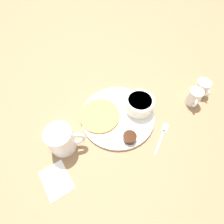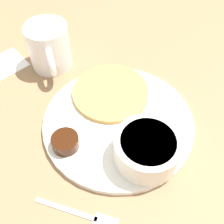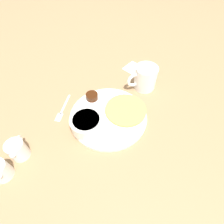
{
  "view_description": "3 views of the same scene",
  "coord_description": "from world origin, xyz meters",
  "px_view_note": "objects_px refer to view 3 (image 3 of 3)",
  "views": [
    {
      "loc": [
        0.29,
        -0.21,
        0.57
      ],
      "look_at": [
        -0.01,
        -0.02,
        0.04
      ],
      "focal_mm": 28.0,
      "sensor_mm": 36.0,
      "label": 1
    },
    {
      "loc": [
        0.21,
        0.22,
        0.43
      ],
      "look_at": [
        0.0,
        -0.01,
        0.03
      ],
      "focal_mm": 45.0,
      "sensor_mm": 36.0,
      "label": 2
    },
    {
      "loc": [
        -0.27,
        0.27,
        0.51
      ],
      "look_at": [
        -0.02,
        -0.0,
        0.05
      ],
      "focal_mm": 28.0,
      "sensor_mm": 36.0,
      "label": 3
    }
  ],
  "objects_px": {
    "creamer_pitcher_near": "(18,150)",
    "fork": "(62,110)",
    "creamer_pitcher_far": "(0,171)",
    "coffee_mug": "(144,77)",
    "plate": "(108,116)",
    "bowl": "(87,123)"
  },
  "relations": [
    {
      "from": "creamer_pitcher_near",
      "to": "creamer_pitcher_far",
      "type": "xyz_separation_m",
      "value": [
        -0.02,
        0.07,
        -0.0
      ]
    },
    {
      "from": "bowl",
      "to": "fork",
      "type": "distance_m",
      "value": 0.14
    },
    {
      "from": "bowl",
      "to": "creamer_pitcher_far",
      "type": "distance_m",
      "value": 0.28
    },
    {
      "from": "bowl",
      "to": "creamer_pitcher_far",
      "type": "xyz_separation_m",
      "value": [
        0.07,
        0.27,
        -0.01
      ]
    },
    {
      "from": "plate",
      "to": "creamer_pitcher_far",
      "type": "relative_size",
      "value": 3.48
    },
    {
      "from": "creamer_pitcher_far",
      "to": "fork",
      "type": "bearing_deg",
      "value": -75.53
    },
    {
      "from": "coffee_mug",
      "to": "fork",
      "type": "distance_m",
      "value": 0.35
    },
    {
      "from": "fork",
      "to": "plate",
      "type": "bearing_deg",
      "value": -147.81
    },
    {
      "from": "plate",
      "to": "coffee_mug",
      "type": "distance_m",
      "value": 0.22
    },
    {
      "from": "creamer_pitcher_near",
      "to": "fork",
      "type": "xyz_separation_m",
      "value": [
        0.05,
        -0.19,
        -0.03
      ]
    },
    {
      "from": "creamer_pitcher_near",
      "to": "creamer_pitcher_far",
      "type": "relative_size",
      "value": 0.87
    },
    {
      "from": "plate",
      "to": "coffee_mug",
      "type": "xyz_separation_m",
      "value": [
        0.01,
        -0.22,
        0.04
      ]
    },
    {
      "from": "bowl",
      "to": "coffee_mug",
      "type": "xyz_separation_m",
      "value": [
        -0.01,
        -0.3,
        0.01
      ]
    },
    {
      "from": "plate",
      "to": "creamer_pitcher_far",
      "type": "bearing_deg",
      "value": 76.89
    },
    {
      "from": "coffee_mug",
      "to": "creamer_pitcher_near",
      "type": "distance_m",
      "value": 0.52
    },
    {
      "from": "creamer_pitcher_near",
      "to": "fork",
      "type": "relative_size",
      "value": 0.57
    },
    {
      "from": "creamer_pitcher_far",
      "to": "fork",
      "type": "distance_m",
      "value": 0.27
    },
    {
      "from": "fork",
      "to": "bowl",
      "type": "bearing_deg",
      "value": -176.55
    },
    {
      "from": "creamer_pitcher_near",
      "to": "creamer_pitcher_far",
      "type": "distance_m",
      "value": 0.07
    },
    {
      "from": "coffee_mug",
      "to": "creamer_pitcher_far",
      "type": "relative_size",
      "value": 1.48
    },
    {
      "from": "creamer_pitcher_far",
      "to": "fork",
      "type": "height_order",
      "value": "creamer_pitcher_far"
    },
    {
      "from": "coffee_mug",
      "to": "creamer_pitcher_near",
      "type": "height_order",
      "value": "coffee_mug"
    }
  ]
}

